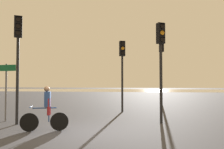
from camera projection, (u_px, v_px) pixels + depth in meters
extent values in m
plane|color=#333338|center=(80.00, 134.00, 7.46)|extent=(120.00, 120.00, 0.00)
cube|color=#9E937F|center=(129.00, 90.00, 46.74)|extent=(80.00, 16.00, 0.01)
cylinder|color=black|center=(17.00, 81.00, 9.17)|extent=(0.12, 0.12, 3.67)
cube|color=black|center=(18.00, 27.00, 9.25)|extent=(0.40, 0.36, 0.90)
cylinder|color=black|center=(18.00, 19.00, 9.13)|extent=(0.18, 0.12, 0.19)
cube|color=black|center=(18.00, 16.00, 9.12)|extent=(0.22, 0.20, 0.02)
cylinder|color=black|center=(18.00, 26.00, 9.12)|extent=(0.18, 0.12, 0.19)
cube|color=black|center=(18.00, 23.00, 9.11)|extent=(0.22, 0.20, 0.02)
cylinder|color=black|center=(18.00, 33.00, 9.11)|extent=(0.18, 0.12, 0.19)
cube|color=black|center=(18.00, 30.00, 9.10)|extent=(0.22, 0.20, 0.02)
cylinder|color=black|center=(162.00, 78.00, 17.13)|extent=(0.12, 0.12, 4.15)
cube|color=black|center=(161.00, 46.00, 17.21)|extent=(0.39, 0.35, 0.90)
cylinder|color=black|center=(162.00, 42.00, 17.10)|extent=(0.18, 0.11, 0.19)
cube|color=black|center=(162.00, 41.00, 17.08)|extent=(0.22, 0.19, 0.02)
cylinder|color=black|center=(162.00, 46.00, 17.08)|extent=(0.18, 0.11, 0.19)
cube|color=black|center=(162.00, 45.00, 17.07)|extent=(0.22, 0.19, 0.02)
cylinder|color=black|center=(162.00, 50.00, 17.07)|extent=(0.18, 0.11, 0.19)
cube|color=black|center=(162.00, 48.00, 17.06)|extent=(0.22, 0.19, 0.02)
cylinder|color=black|center=(122.00, 84.00, 12.95)|extent=(0.12, 0.12, 3.32)
cube|color=black|center=(122.00, 49.00, 13.03)|extent=(0.38, 0.33, 0.90)
cylinder|color=black|center=(123.00, 43.00, 12.91)|extent=(0.19, 0.09, 0.19)
cube|color=black|center=(123.00, 41.00, 12.89)|extent=(0.22, 0.18, 0.02)
cylinder|color=orange|center=(123.00, 48.00, 12.90)|extent=(0.19, 0.09, 0.19)
cube|color=black|center=(123.00, 46.00, 12.88)|extent=(0.22, 0.18, 0.02)
cylinder|color=black|center=(123.00, 53.00, 12.89)|extent=(0.19, 0.09, 0.19)
cube|color=black|center=(123.00, 51.00, 12.87)|extent=(0.22, 0.18, 0.02)
cylinder|color=black|center=(161.00, 83.00, 9.43)|extent=(0.12, 0.12, 3.44)
cube|color=black|center=(161.00, 33.00, 9.50)|extent=(0.39, 0.36, 0.90)
cylinder|color=black|center=(162.00, 26.00, 9.39)|extent=(0.18, 0.11, 0.19)
cube|color=black|center=(163.00, 23.00, 9.37)|extent=(0.22, 0.19, 0.02)
cylinder|color=orange|center=(162.00, 33.00, 9.38)|extent=(0.18, 0.11, 0.19)
cube|color=black|center=(163.00, 30.00, 9.36)|extent=(0.22, 0.19, 0.02)
cylinder|color=black|center=(162.00, 39.00, 9.37)|extent=(0.18, 0.11, 0.19)
cube|color=black|center=(163.00, 37.00, 9.35)|extent=(0.22, 0.19, 0.02)
cylinder|color=slate|center=(6.00, 92.00, 9.90)|extent=(0.08, 0.08, 2.60)
cube|color=#116038|center=(5.00, 68.00, 9.89)|extent=(1.09, 0.20, 0.28)
cylinder|color=black|center=(29.00, 122.00, 7.78)|extent=(0.65, 0.22, 0.66)
cylinder|color=black|center=(59.00, 122.00, 7.95)|extent=(0.65, 0.22, 0.66)
cylinder|color=navy|center=(45.00, 108.00, 7.88)|extent=(0.82, 0.27, 0.04)
cylinder|color=navy|center=(49.00, 114.00, 7.90)|extent=(0.04, 0.04, 0.55)
cylinder|color=navy|center=(31.00, 107.00, 7.81)|extent=(0.15, 0.45, 0.03)
cylinder|color=maroon|center=(49.00, 106.00, 8.01)|extent=(0.11, 0.11, 0.60)
cylinder|color=maroon|center=(49.00, 107.00, 7.81)|extent=(0.11, 0.11, 0.60)
cube|color=navy|center=(48.00, 99.00, 7.91)|extent=(0.27, 0.34, 0.54)
sphere|color=#846047|center=(47.00, 89.00, 7.92)|extent=(0.20, 0.20, 0.20)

